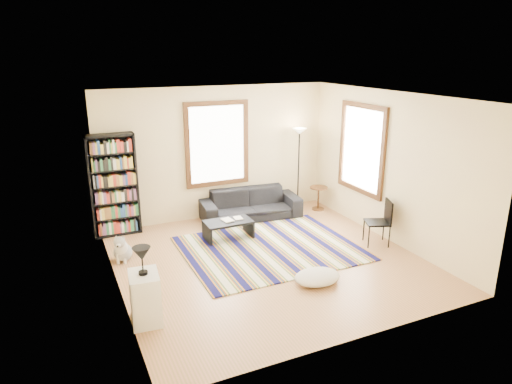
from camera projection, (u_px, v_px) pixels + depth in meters
name	position (u px, v px, depth m)	size (l,w,h in m)	color
floor	(268.00, 263.00, 7.94)	(5.00, 5.00, 0.10)	tan
ceiling	(269.00, 93.00, 7.07)	(5.00, 5.00, 0.10)	white
wall_back	(216.00, 153.00, 9.72)	(5.00, 0.10, 2.80)	beige
wall_front	(365.00, 238.00, 5.29)	(5.00, 0.10, 2.80)	beige
wall_left	(108.00, 204.00, 6.49)	(0.10, 5.00, 2.80)	beige
wall_right	(391.00, 167.00, 8.52)	(0.10, 5.00, 2.80)	beige
window_back	(217.00, 144.00, 9.59)	(1.20, 0.06, 1.60)	white
window_right	(362.00, 149.00, 9.12)	(0.06, 1.20, 1.60)	white
rug	(270.00, 248.00, 8.38)	(3.11, 2.49, 0.02)	#0E0D43
sofa	(250.00, 204.00, 9.84)	(2.13, 0.83, 0.62)	black
bookshelf	(114.00, 185.00, 8.77)	(0.90, 0.30, 2.00)	black
coffee_table	(228.00, 230.00, 8.79)	(0.90, 0.50, 0.36)	black
book_a	(223.00, 221.00, 8.69)	(0.25, 0.18, 0.02)	beige
book_b	(234.00, 219.00, 8.83)	(0.15, 0.21, 0.02)	beige
floor_cushion	(317.00, 277.00, 7.14)	(0.76, 0.57, 0.19)	silver
floor_lamp	(298.00, 169.00, 10.23)	(0.30, 0.30, 1.86)	black
side_table	(318.00, 198.00, 10.36)	(0.40, 0.40, 0.54)	#4A2812
folding_chair	(377.00, 222.00, 8.46)	(0.42, 0.40, 0.86)	black
white_cabinet	(145.00, 298.00, 6.04)	(0.38, 0.50, 0.70)	white
table_lamp	(142.00, 261.00, 5.88)	(0.24, 0.24, 0.38)	black
dog	(122.00, 247.00, 7.85)	(0.36, 0.50, 0.50)	silver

